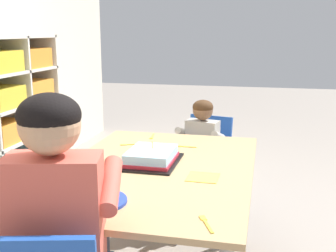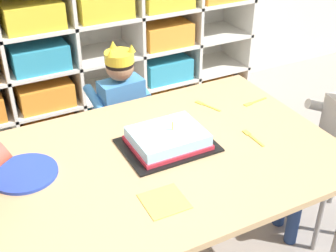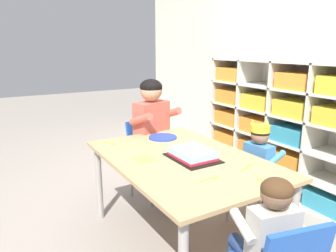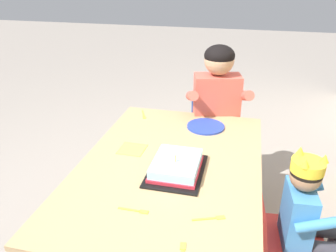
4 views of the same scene
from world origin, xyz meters
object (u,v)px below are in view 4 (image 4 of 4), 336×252
at_px(adult_helper_seated, 218,109).
at_px(birthday_cake_on_tray, 176,166).
at_px(paper_plate_stack, 206,126).
at_px(fork_by_napkin, 211,218).
at_px(classroom_chair_adult_side, 213,132).
at_px(fork_at_table_front_edge, 143,115).
at_px(child_with_crown, 308,215).
at_px(classroom_chair_blue, 279,238).
at_px(fork_scattered_mid_table, 135,211).
at_px(activity_table, 170,175).

distance_m(adult_helper_seated, birthday_cake_on_tray, 0.73).
bearing_deg(paper_plate_stack, fork_by_napkin, 9.14).
xyz_separation_m(classroom_chair_adult_side, fork_by_napkin, (1.12, 0.11, 0.18)).
relative_size(paper_plate_stack, fork_by_napkin, 1.76).
bearing_deg(paper_plate_stack, fork_at_table_front_edge, -101.52).
relative_size(adult_helper_seated, paper_plate_stack, 4.79).
height_order(adult_helper_seated, paper_plate_stack, adult_helper_seated).
height_order(adult_helper_seated, birthday_cake_on_tray, adult_helper_seated).
distance_m(child_with_crown, fork_by_napkin, 0.50).
distance_m(classroom_chair_blue, fork_by_napkin, 0.48).
bearing_deg(birthday_cake_on_tray, fork_by_napkin, 34.39).
bearing_deg(adult_helper_seated, fork_scattered_mid_table, -116.32).
height_order(birthday_cake_on_tray, fork_at_table_front_edge, birthday_cake_on_tray).
bearing_deg(child_with_crown, classroom_chair_blue, 89.55).
bearing_deg(birthday_cake_on_tray, adult_helper_seated, 170.40).
height_order(paper_plate_stack, fork_scattered_mid_table, paper_plate_stack).
distance_m(classroom_chair_blue, paper_plate_stack, 0.77).
height_order(activity_table, classroom_chair_blue, activity_table).
bearing_deg(activity_table, classroom_chair_blue, 79.24).
distance_m(classroom_chair_blue, child_with_crown, 0.18).
xyz_separation_m(adult_helper_seated, birthday_cake_on_tray, (0.72, -0.12, -0.02)).
bearing_deg(activity_table, birthday_cake_on_tray, 37.84).
relative_size(fork_at_table_front_edge, fork_by_napkin, 0.99).
relative_size(child_with_crown, birthday_cake_on_tray, 2.43).
xyz_separation_m(activity_table, classroom_chair_blue, (0.11, 0.56, -0.20)).
bearing_deg(birthday_cake_on_tray, classroom_chair_adult_side, 173.54).
height_order(child_with_crown, classroom_chair_adult_side, child_with_crown).
bearing_deg(child_with_crown, birthday_cake_on_tray, 81.67).
relative_size(classroom_chair_blue, child_with_crown, 0.72).
bearing_deg(fork_scattered_mid_table, fork_by_napkin, -175.30).
bearing_deg(fork_at_table_front_edge, child_with_crown, -147.56).
xyz_separation_m(child_with_crown, fork_by_napkin, (0.26, -0.41, 0.12)).
xyz_separation_m(child_with_crown, birthday_cake_on_tray, (-0.04, -0.61, 0.14)).
xyz_separation_m(classroom_chair_blue, child_with_crown, (-0.01, 0.10, 0.15)).
distance_m(adult_helper_seated, fork_by_napkin, 1.02).
bearing_deg(classroom_chair_blue, fork_by_napkin, 124.42).
distance_m(child_with_crown, adult_helper_seated, 0.92).
height_order(classroom_chair_adult_side, fork_scattered_mid_table, classroom_chair_adult_side).
distance_m(activity_table, fork_at_table_front_edge, 0.63).
distance_m(activity_table, paper_plate_stack, 0.48).
bearing_deg(adult_helper_seated, paper_plate_stack, -118.55).
xyz_separation_m(child_with_crown, fork_scattered_mid_table, (0.28, -0.71, 0.12)).
height_order(adult_helper_seated, fork_at_table_front_edge, adult_helper_seated).
height_order(child_with_crown, fork_scattered_mid_table, child_with_crown).
relative_size(classroom_chair_blue, paper_plate_stack, 2.64).
bearing_deg(classroom_chair_adult_side, fork_at_table_front_edge, -168.24).
bearing_deg(fork_scattered_mid_table, adult_helper_seated, -102.00).
bearing_deg(classroom_chair_adult_side, birthday_cake_on_tray, -110.78).
height_order(activity_table, adult_helper_seated, adult_helper_seated).
xyz_separation_m(activity_table, paper_plate_stack, (-0.46, 0.12, 0.07)).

